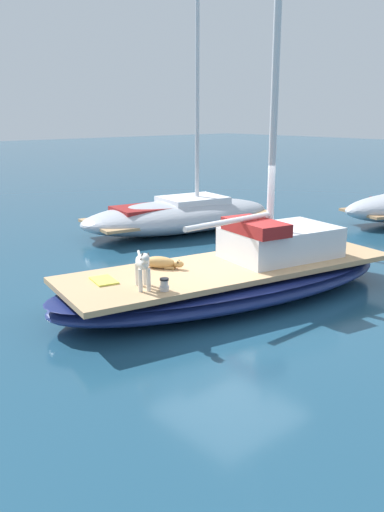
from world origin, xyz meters
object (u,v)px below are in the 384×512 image
at_px(dog_tan, 161,263).
at_px(deck_towel, 104,280).
at_px(coiled_rope, 171,264).
at_px(deck_winch, 164,285).
at_px(moored_boat_port_side, 179,214).
at_px(sailboat_main, 231,281).
at_px(dog_white, 143,264).

bearing_deg(dog_tan, deck_towel, -90.50).
relative_size(coiled_rope, deck_towel, 0.58).
xyz_separation_m(deck_winch, coiled_rope, (-1.10, 1.05, -0.08)).
relative_size(deck_winch, moored_boat_port_side, 0.03).
relative_size(sailboat_main, dog_tan, 9.10).
bearing_deg(dog_white, deck_towel, -160.76).
xyz_separation_m(sailboat_main, dog_tan, (-0.71, -1.14, 0.43)).
relative_size(dog_tan, deck_winch, 3.96).
height_order(sailboat_main, moored_boat_port_side, moored_boat_port_side).
bearing_deg(coiled_rope, deck_winch, -43.60).
xyz_separation_m(dog_white, deck_winch, (0.31, 0.20, -0.32)).
bearing_deg(deck_towel, dog_tan, 89.50).
height_order(dog_white, coiled_rope, dog_white).
bearing_deg(coiled_rope, dog_tan, -83.76).
distance_m(deck_winch, deck_towel, 1.19).
relative_size(dog_white, deck_winch, 4.12).
distance_m(sailboat_main, deck_winch, 2.00).
bearing_deg(moored_boat_port_side, deck_towel, -50.49).
height_order(deck_winch, coiled_rope, deck_winch).
distance_m(dog_white, dog_tan, 1.29).
xyz_separation_m(dog_tan, coiled_rope, (-0.03, 0.27, -0.08)).
relative_size(sailboat_main, coiled_rope, 23.39).
bearing_deg(deck_winch, moored_boat_port_side, 138.10).
bearing_deg(dog_white, moored_boat_port_side, 135.42).
bearing_deg(sailboat_main, moored_boat_port_side, 149.19).
bearing_deg(deck_winch, coiled_rope, 136.40).
bearing_deg(sailboat_main, dog_white, -88.44).
distance_m(dog_white, moored_boat_port_side, 7.54).
distance_m(dog_white, deck_winch, 0.49).
relative_size(dog_tan, coiled_rope, 2.57).
height_order(sailboat_main, deck_winch, deck_winch).
bearing_deg(dog_white, dog_tan, 127.98).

